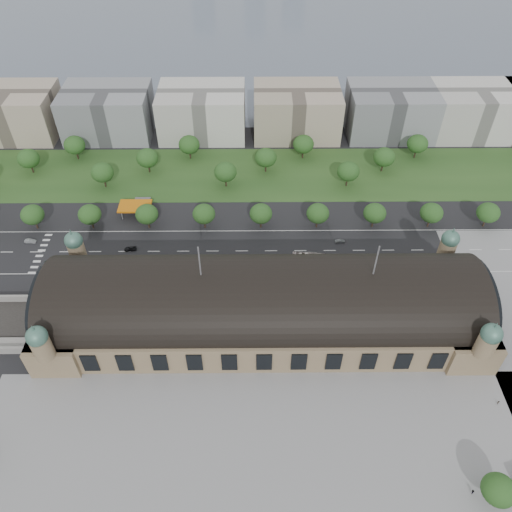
{
  "coord_description": "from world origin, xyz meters",
  "views": [
    {
      "loc": [
        -3.23,
        -110.53,
        139.81
      ],
      "look_at": [
        -2.29,
        20.44,
        14.0
      ],
      "focal_mm": 35.0,
      "sensor_mm": 36.0,
      "label": 1
    }
  ],
  "objects_px": {
    "parked_car_5": "(149,281)",
    "bus_east": "(329,267)",
    "parked_car_1": "(114,281)",
    "pedestrian_4": "(472,492)",
    "traffic_car_1": "(30,241)",
    "traffic_car_6": "(452,255)",
    "parked_car_6": "(204,274)",
    "traffic_car_4": "(247,256)",
    "parked_car_0": "(77,281)",
    "traffic_car_5": "(340,241)",
    "parked_car_2": "(162,273)",
    "petrol_station": "(139,205)",
    "bus_west": "(237,262)",
    "parked_car_4": "(116,273)",
    "traffic_car_2": "(130,249)",
    "parked_car_3": "(110,281)",
    "pedestrian_2": "(498,402)",
    "bus_mid": "(309,258)"
  },
  "relations": [
    {
      "from": "petrol_station",
      "to": "parked_car_4",
      "type": "relative_size",
      "value": 3.13
    },
    {
      "from": "parked_car_6",
      "to": "bus_west",
      "type": "bearing_deg",
      "value": 83.68
    },
    {
      "from": "traffic_car_6",
      "to": "pedestrian_4",
      "type": "distance_m",
      "value": 94.67
    },
    {
      "from": "traffic_car_4",
      "to": "parked_car_0",
      "type": "distance_m",
      "value": 66.35
    },
    {
      "from": "bus_east",
      "to": "parked_car_2",
      "type": "bearing_deg",
      "value": 91.75
    },
    {
      "from": "parked_car_4",
      "to": "parked_car_5",
      "type": "xyz_separation_m",
      "value": [
        13.39,
        -4.0,
        -0.08
      ]
    },
    {
      "from": "parked_car_1",
      "to": "bus_east",
      "type": "bearing_deg",
      "value": 61.46
    },
    {
      "from": "parked_car_5",
      "to": "pedestrian_4",
      "type": "xyz_separation_m",
      "value": [
        98.72,
        -79.23,
        0.24
      ]
    },
    {
      "from": "parked_car_1",
      "to": "parked_car_2",
      "type": "height_order",
      "value": "parked_car_2"
    },
    {
      "from": "traffic_car_1",
      "to": "parked_car_0",
      "type": "bearing_deg",
      "value": -127.9
    },
    {
      "from": "parked_car_3",
      "to": "parked_car_5",
      "type": "height_order",
      "value": "parked_car_3"
    },
    {
      "from": "parked_car_1",
      "to": "bus_east",
      "type": "relative_size",
      "value": 0.4
    },
    {
      "from": "petrol_station",
      "to": "parked_car_0",
      "type": "xyz_separation_m",
      "value": [
        -16.84,
        -44.28,
        -2.23
      ]
    },
    {
      "from": "petrol_station",
      "to": "parked_car_0",
      "type": "distance_m",
      "value": 47.43
    },
    {
      "from": "parked_car_5",
      "to": "bus_east",
      "type": "distance_m",
      "value": 69.95
    },
    {
      "from": "traffic_car_4",
      "to": "bus_west",
      "type": "relative_size",
      "value": 0.34
    },
    {
      "from": "parked_car_4",
      "to": "pedestrian_4",
      "type": "xyz_separation_m",
      "value": [
        112.11,
        -83.23,
        0.17
      ]
    },
    {
      "from": "traffic_car_5",
      "to": "parked_car_6",
      "type": "bearing_deg",
      "value": 103.6
    },
    {
      "from": "parked_car_1",
      "to": "petrol_station",
      "type": "bearing_deg",
      "value": 143.64
    },
    {
      "from": "bus_west",
      "to": "pedestrian_4",
      "type": "bearing_deg",
      "value": -140.81
    },
    {
      "from": "traffic_car_1",
      "to": "bus_mid",
      "type": "distance_m",
      "value": 115.54
    },
    {
      "from": "parked_car_1",
      "to": "pedestrian_4",
      "type": "height_order",
      "value": "pedestrian_4"
    },
    {
      "from": "bus_east",
      "to": "pedestrian_2",
      "type": "height_order",
      "value": "bus_east"
    },
    {
      "from": "parked_car_3",
      "to": "parked_car_0",
      "type": "bearing_deg",
      "value": -110.83
    },
    {
      "from": "traffic_car_5",
      "to": "traffic_car_1",
      "type": "bearing_deg",
      "value": 84.65
    },
    {
      "from": "traffic_car_5",
      "to": "parked_car_6",
      "type": "distance_m",
      "value": 58.44
    },
    {
      "from": "traffic_car_6",
      "to": "traffic_car_2",
      "type": "bearing_deg",
      "value": -95.24
    },
    {
      "from": "parked_car_2",
      "to": "petrol_station",
      "type": "bearing_deg",
      "value": 174.88
    },
    {
      "from": "parked_car_0",
      "to": "parked_car_1",
      "type": "xyz_separation_m",
      "value": [
        13.98,
        0.0,
        -0.05
      ]
    },
    {
      "from": "parked_car_2",
      "to": "bus_west",
      "type": "height_order",
      "value": "bus_west"
    },
    {
      "from": "traffic_car_4",
      "to": "parked_car_1",
      "type": "xyz_separation_m",
      "value": [
        -51.06,
        -13.13,
        -0.06
      ]
    },
    {
      "from": "traffic_car_6",
      "to": "parked_car_6",
      "type": "relative_size",
      "value": 1.14
    },
    {
      "from": "traffic_car_6",
      "to": "pedestrian_2",
      "type": "distance_m",
      "value": 65.72
    },
    {
      "from": "petrol_station",
      "to": "parked_car_3",
      "type": "height_order",
      "value": "petrol_station"
    },
    {
      "from": "traffic_car_2",
      "to": "pedestrian_4",
      "type": "bearing_deg",
      "value": 41.06
    },
    {
      "from": "traffic_car_5",
      "to": "traffic_car_6",
      "type": "bearing_deg",
      "value": -106.42
    },
    {
      "from": "parked_car_2",
      "to": "bus_east",
      "type": "bearing_deg",
      "value": 66.25
    },
    {
      "from": "bus_east",
      "to": "pedestrian_4",
      "type": "bearing_deg",
      "value": -161.19
    },
    {
      "from": "parked_car_1",
      "to": "bus_west",
      "type": "xyz_separation_m",
      "value": [
        46.94,
        9.02,
        1.09
      ]
    },
    {
      "from": "traffic_car_1",
      "to": "traffic_car_6",
      "type": "height_order",
      "value": "traffic_car_1"
    },
    {
      "from": "pedestrian_4",
      "to": "traffic_car_1",
      "type": "bearing_deg",
      "value": -88.14
    },
    {
      "from": "petrol_station",
      "to": "pedestrian_4",
      "type": "height_order",
      "value": "petrol_station"
    },
    {
      "from": "traffic_car_1",
      "to": "parked_car_6",
      "type": "distance_m",
      "value": 76.1
    },
    {
      "from": "bus_west",
      "to": "parked_car_2",
      "type": "bearing_deg",
      "value": 102.47
    },
    {
      "from": "parked_car_2",
      "to": "traffic_car_1",
      "type": "bearing_deg",
      "value": -133.77
    },
    {
      "from": "parked_car_1",
      "to": "bus_east",
      "type": "xyz_separation_m",
      "value": [
        83.24,
        6.0,
        1.02
      ]
    },
    {
      "from": "traffic_car_1",
      "to": "parked_car_4",
      "type": "xyz_separation_m",
      "value": [
        39.51,
        -18.88,
        -0.04
      ]
    },
    {
      "from": "parked_car_5",
      "to": "pedestrian_4",
      "type": "distance_m",
      "value": 126.58
    },
    {
      "from": "traffic_car_6",
      "to": "parked_car_0",
      "type": "height_order",
      "value": "parked_car_0"
    },
    {
      "from": "petrol_station",
      "to": "parked_car_2",
      "type": "distance_m",
      "value": 43.03
    }
  ]
}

